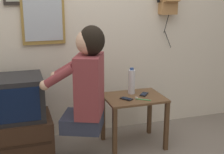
% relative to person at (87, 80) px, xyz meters
% --- Properties ---
extents(wall_back, '(6.80, 0.05, 2.55)m').
position_rel_person_xyz_m(wall_back, '(0.12, 0.66, 0.48)').
color(wall_back, silver).
rests_on(wall_back, ground_plane).
extents(side_table, '(0.60, 0.46, 0.53)m').
position_rel_person_xyz_m(side_table, '(0.52, 0.16, -0.37)').
color(side_table, brown).
rests_on(side_table, ground_plane).
extents(person, '(0.62, 0.55, 0.96)m').
position_rel_person_xyz_m(person, '(0.00, 0.00, 0.00)').
color(person, '#2D3347').
rests_on(person, ground_plane).
extents(tv_stand, '(0.62, 0.51, 0.39)m').
position_rel_person_xyz_m(tv_stand, '(-0.62, 0.28, -0.60)').
color(tv_stand, '#382316').
rests_on(tv_stand, ground_plane).
extents(television, '(0.54, 0.47, 0.41)m').
position_rel_person_xyz_m(television, '(-0.64, 0.30, -0.20)').
color(television, '#232326').
rests_on(television, tv_stand).
extents(wall_mirror, '(0.43, 0.03, 0.76)m').
position_rel_person_xyz_m(wall_mirror, '(-0.30, 0.61, 0.63)').
color(wall_mirror, olive).
extents(cell_phone_held, '(0.12, 0.14, 0.01)m').
position_rel_person_xyz_m(cell_phone_held, '(0.42, 0.10, -0.26)').
color(cell_phone_held, black).
rests_on(cell_phone_held, side_table).
extents(cell_phone_spare, '(0.13, 0.13, 0.01)m').
position_rel_person_xyz_m(cell_phone_spare, '(0.64, 0.18, -0.26)').
color(cell_phone_spare, black).
rests_on(cell_phone_spare, side_table).
extents(water_bottle, '(0.07, 0.07, 0.28)m').
position_rel_person_xyz_m(water_bottle, '(0.54, 0.26, -0.13)').
color(water_bottle, silver).
rests_on(water_bottle, side_table).
extents(toothbrush, '(0.13, 0.11, 0.02)m').
position_rel_person_xyz_m(toothbrush, '(0.56, 0.04, -0.26)').
color(toothbrush, '#4CBF66').
rests_on(toothbrush, side_table).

